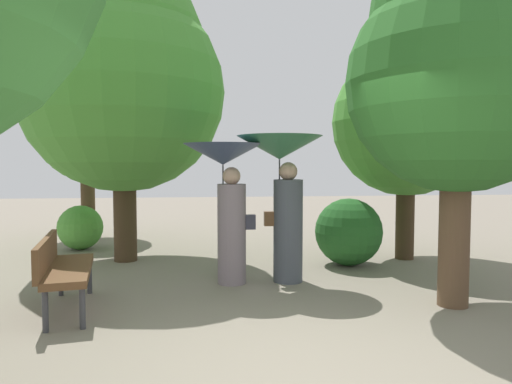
% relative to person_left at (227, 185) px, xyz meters
% --- Properties ---
extents(ground_plane, '(40.00, 40.00, 0.00)m').
position_rel_person_left_xyz_m(ground_plane, '(0.46, -2.82, -1.36)').
color(ground_plane, gray).
extents(person_left, '(1.08, 1.08, 1.93)m').
position_rel_person_left_xyz_m(person_left, '(0.00, 0.00, 0.00)').
color(person_left, gray).
rests_on(person_left, ground).
extents(person_right, '(1.19, 1.19, 2.04)m').
position_rel_person_left_xyz_m(person_right, '(0.78, 0.01, 0.12)').
color(person_right, '#474C56').
rests_on(person_right, ground).
extents(park_bench, '(0.75, 1.56, 0.83)m').
position_rel_person_left_xyz_m(park_bench, '(-1.90, -1.02, -0.85)').
color(park_bench, '#38383D').
rests_on(park_bench, ground).
extents(tree_near_left, '(2.04, 2.04, 3.73)m').
position_rel_person_left_xyz_m(tree_near_left, '(-2.89, 4.39, 1.12)').
color(tree_near_left, '#4C3823').
rests_on(tree_near_left, ground).
extents(tree_near_right, '(2.54, 2.54, 4.02)m').
position_rel_person_left_xyz_m(tree_near_right, '(3.17, 1.32, 1.21)').
color(tree_near_right, '#42301E').
rests_on(tree_near_right, ground).
extents(tree_mid_right, '(2.52, 2.52, 4.28)m').
position_rel_person_left_xyz_m(tree_mid_right, '(2.56, -1.33, 1.43)').
color(tree_mid_right, brown).
rests_on(tree_mid_right, ground).
extents(tree_far_back, '(3.40, 3.40, 5.01)m').
position_rel_person_left_xyz_m(tree_far_back, '(-1.64, 1.70, 1.77)').
color(tree_far_back, '#42301E').
rests_on(tree_far_back, ground).
extents(bush_path_left, '(0.86, 0.86, 0.86)m').
position_rel_person_left_xyz_m(bush_path_left, '(-2.68, 2.88, -0.93)').
color(bush_path_left, '#4C9338').
rests_on(bush_path_left, ground).
extents(bush_path_right, '(1.09, 1.09, 1.09)m').
position_rel_person_left_xyz_m(bush_path_right, '(2.03, 0.92, -0.81)').
color(bush_path_right, '#235B23').
rests_on(bush_path_right, ground).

